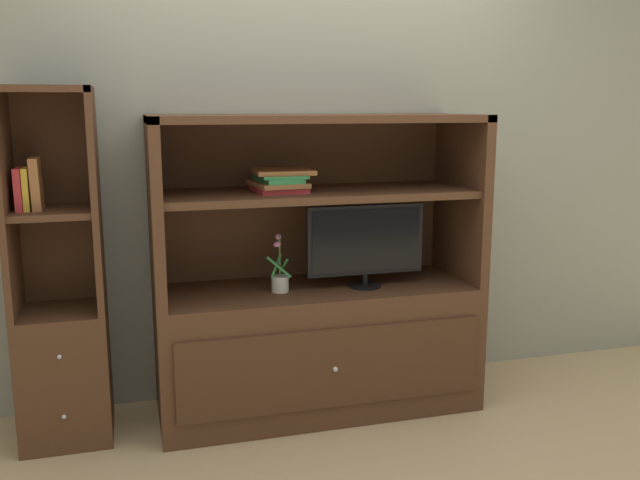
% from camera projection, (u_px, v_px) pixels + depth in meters
% --- Properties ---
extents(ground_plane, '(8.00, 8.00, 0.00)m').
position_uv_depth(ground_plane, '(340.00, 440.00, 3.22)').
color(ground_plane, tan).
extents(painted_rear_wall, '(6.00, 0.10, 2.80)m').
position_uv_depth(painted_rear_wall, '(300.00, 133.00, 3.65)').
color(painted_rear_wall, gray).
rests_on(painted_rear_wall, ground_plane).
extents(media_console, '(1.61, 0.62, 1.50)m').
position_uv_depth(media_console, '(317.00, 317.00, 3.51)').
color(media_console, '#4C2D1C').
rests_on(media_console, ground_plane).
extents(tv_monitor, '(0.60, 0.16, 0.42)m').
position_uv_depth(tv_monitor, '(366.00, 243.00, 3.42)').
color(tv_monitor, black).
rests_on(tv_monitor, media_console).
extents(potted_plant, '(0.11, 0.10, 0.29)m').
position_uv_depth(potted_plant, '(280.00, 279.00, 3.36)').
color(potted_plant, beige).
rests_on(potted_plant, media_console).
extents(magazine_stack, '(0.31, 0.32, 0.11)m').
position_uv_depth(magazine_stack, '(280.00, 180.00, 3.31)').
color(magazine_stack, red).
rests_on(magazine_stack, media_console).
extents(bookshelf_tall, '(0.40, 0.40, 1.63)m').
position_uv_depth(bookshelf_tall, '(62.00, 323.00, 3.17)').
color(bookshelf_tall, '#4C2D1C').
rests_on(bookshelf_tall, ground_plane).
extents(upright_book_row, '(0.11, 0.17, 0.23)m').
position_uv_depth(upright_book_row, '(29.00, 187.00, 3.01)').
color(upright_book_row, red).
rests_on(upright_book_row, bookshelf_tall).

